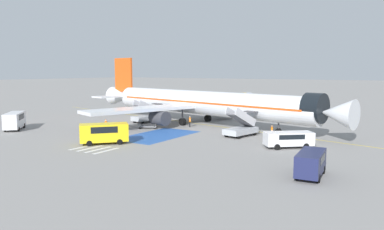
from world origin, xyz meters
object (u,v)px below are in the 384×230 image
object	(u,v)px
service_van_1	(311,162)
ground_crew_0	(190,121)
airliner	(200,103)
service_van_0	(104,132)
boarding_stairs_forward	(241,129)
boarding_stairs_aft	(147,116)
baggage_cart	(148,126)
traffic_cone_0	(106,121)
service_van_2	(14,120)
fuel_tanker	(245,100)
ground_crew_1	(272,132)
service_van_3	(289,138)

from	to	relation	value
service_van_1	ground_crew_0	xyz separation A→B (m)	(-22.06, 16.67, -0.27)
airliner	service_van_0	size ratio (longest dim) A/B	8.67
boarding_stairs_forward	boarding_stairs_aft	bearing A→B (deg)	180.00
boarding_stairs_forward	baggage_cart	size ratio (longest dim) A/B	1.83
traffic_cone_0	service_van_0	bearing A→B (deg)	-45.07
service_van_0	service_van_2	bearing A→B (deg)	39.84
boarding_stairs_forward	service_van_2	world-z (taller)	boarding_stairs_forward
service_van_1	ground_crew_0	size ratio (longest dim) A/B	2.90
boarding_stairs_forward	fuel_tanker	xyz separation A→B (m)	(-14.66, 33.51, 0.78)
service_van_0	ground_crew_1	bearing A→B (deg)	-99.38
airliner	service_van_3	bearing A→B (deg)	70.60
service_van_1	ground_crew_1	bearing A→B (deg)	115.67
fuel_tanker	service_van_0	distance (m)	46.60
service_van_0	service_van_1	xyz separation A→B (m)	(23.38, -0.78, -0.18)
boarding_stairs_aft	baggage_cart	distance (m)	6.34
airliner	ground_crew_1	xyz separation A→B (m)	(14.22, -7.02, -2.30)
airliner	service_van_1	bearing A→B (deg)	59.22
fuel_tanker	service_van_1	bearing A→B (deg)	-64.12
baggage_cart	traffic_cone_0	size ratio (longest dim) A/B	5.70
service_van_2	boarding_stairs_forward	bearing A→B (deg)	-21.05
boarding_stairs_forward	fuel_tanker	world-z (taller)	boarding_stairs_forward
airliner	traffic_cone_0	world-z (taller)	airliner
boarding_stairs_forward	ground_crew_1	bearing A→B (deg)	3.44
service_van_0	ground_crew_0	xyz separation A→B (m)	(1.32, 15.89, -0.46)
service_van_0	service_van_3	world-z (taller)	service_van_0
service_van_1	traffic_cone_0	size ratio (longest dim) A/B	8.84
service_van_2	baggage_cart	world-z (taller)	service_van_2
service_van_2	baggage_cart	xyz separation A→B (m)	(14.91, 11.25, -1.17)
ground_crew_0	ground_crew_1	xyz separation A→B (m)	(13.95, -3.54, 0.13)
boarding_stairs_aft	service_van_1	xyz separation A→B (m)	(30.74, -17.38, 0.23)
service_van_2	ground_crew_1	xyz separation A→B (m)	(33.43, 11.77, -0.38)
airliner	service_van_0	world-z (taller)	airliner
airliner	boarding_stairs_aft	world-z (taller)	airliner
baggage_cart	ground_crew_1	world-z (taller)	ground_crew_1
fuel_tanker	ground_crew_1	distance (m)	39.03
baggage_cart	ground_crew_0	xyz separation A→B (m)	(4.56, 4.06, 0.66)
airliner	baggage_cart	xyz separation A→B (m)	(-4.29, -7.54, -3.09)
boarding_stairs_forward	service_van_3	world-z (taller)	boarding_stairs_forward
boarding_stairs_aft	service_van_0	bearing A→B (deg)	-54.79
boarding_stairs_forward	fuel_tanker	size ratio (longest dim) A/B	0.53
baggage_cart	service_van_3	bearing A→B (deg)	-126.19
service_van_0	baggage_cart	bearing A→B (deg)	-33.00
airliner	traffic_cone_0	bearing A→B (deg)	-54.13
service_van_1	traffic_cone_0	xyz separation A→B (m)	(-36.31, 13.75, -0.93)
fuel_tanker	airliner	bearing A→B (deg)	-84.01
service_van_3	ground_crew_1	size ratio (longest dim) A/B	2.86
airliner	ground_crew_0	xyz separation A→B (m)	(0.27, -3.47, -2.43)
fuel_tanker	ground_crew_0	bearing A→B (deg)	-84.62
fuel_tanker	baggage_cart	xyz separation A→B (m)	(0.46, -34.63, -1.49)
service_van_2	ground_crew_1	distance (m)	35.44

